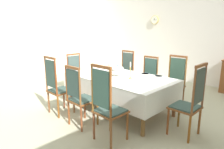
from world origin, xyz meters
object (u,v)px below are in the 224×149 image
at_px(chair_south_c, 107,105).
at_px(spoon_secondary, 165,78).
at_px(dining_table, 119,80).
at_px(candlestick_west, 109,68).
at_px(soup_tureen, 117,71).
at_px(chair_north_a, 125,71).
at_px(chair_head_west, 77,74).
at_px(candlestick_east, 130,72).
at_px(bowl_near_left, 145,74).
at_px(bowl_far_left, 107,81).
at_px(chair_head_east, 190,101).
at_px(chair_north_c, 174,81).
at_px(mounted_clock, 155,20).
at_px(bowl_near_right, 159,77).
at_px(chair_south_b, 79,96).
at_px(spoon_primary, 151,76).
at_px(chair_north_b, 147,77).
at_px(chair_south_a, 57,86).

distance_m(chair_south_c, spoon_secondary, 1.52).
bearing_deg(dining_table, candlestick_west, 180.00).
xyz_separation_m(soup_tureen, candlestick_west, (-0.25, 0.00, 0.01)).
relative_size(chair_north_a, chair_head_west, 1.06).
bearing_deg(soup_tureen, chair_south_c, -53.40).
bearing_deg(candlestick_east, soup_tureen, 180.00).
relative_size(soup_tureen, candlestick_west, 0.93).
relative_size(bowl_near_left, bowl_far_left, 1.18).
distance_m(chair_head_east, bowl_far_left, 1.47).
relative_size(soup_tureen, candlestick_east, 0.87).
height_order(chair_south_c, chair_head_west, chair_south_c).
xyz_separation_m(chair_north_c, candlestick_east, (-0.41, -1.02, 0.30)).
distance_m(bowl_near_left, mounted_clock, 3.48).
height_order(soup_tureen, mounted_clock, mounted_clock).
xyz_separation_m(dining_table, bowl_near_left, (0.33, 0.46, 0.09)).
bearing_deg(bowl_near_left, candlestick_west, -143.82).
bearing_deg(chair_south_c, chair_north_a, 125.32).
bearing_deg(candlestick_west, bowl_near_right, 25.21).
bearing_deg(candlestick_east, bowl_near_left, 86.43).
xyz_separation_m(dining_table, chair_head_east, (1.53, 0.00, -0.07)).
xyz_separation_m(candlestick_east, bowl_far_left, (-0.15, -0.49, -0.12)).
distance_m(dining_table, spoon_secondary, 0.93).
xyz_separation_m(chair_south_c, bowl_far_left, (-0.56, 0.54, 0.16)).
height_order(chair_head_west, mounted_clock, mounted_clock).
distance_m(dining_table, bowl_near_right, 0.81).
bearing_deg(soup_tureen, candlestick_east, -0.00).
height_order(chair_head_east, bowl_near_left, chair_head_east).
relative_size(chair_south_b, spoon_primary, 6.22).
height_order(chair_north_b, bowl_near_right, chair_north_b).
bearing_deg(spoon_secondary, dining_table, -142.93).
relative_size(chair_south_a, chair_head_east, 0.99).
distance_m(bowl_near_left, bowl_far_left, 0.96).
bearing_deg(bowl_near_right, soup_tureen, -147.57).
height_order(chair_south_b, candlestick_west, chair_south_b).
bearing_deg(chair_north_c, soup_tureen, 53.28).
height_order(dining_table, chair_south_b, chair_south_b).
height_order(chair_south_c, soup_tureen, chair_south_c).
bearing_deg(candlestick_west, chair_north_c, 45.26).
distance_m(chair_head_east, mounted_clock, 4.55).
distance_m(chair_north_c, candlestick_east, 1.14).
bearing_deg(chair_head_east, chair_south_a, 114.38).
bearing_deg(spoon_primary, candlestick_west, -144.01).
xyz_separation_m(chair_south_a, spoon_primary, (1.20, 1.52, 0.15)).
distance_m(chair_south_b, chair_south_c, 0.71).
relative_size(chair_south_b, spoon_secondary, 6.23).
bearing_deg(bowl_near_left, spoon_primary, 11.89).
bearing_deg(chair_north_b, soup_tureen, 86.74).
xyz_separation_m(chair_south_c, bowl_near_right, (-0.05, 1.49, 0.16)).
distance_m(chair_south_a, bowl_near_right, 2.05).
xyz_separation_m(chair_head_east, bowl_far_left, (-1.38, -0.49, 0.16)).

